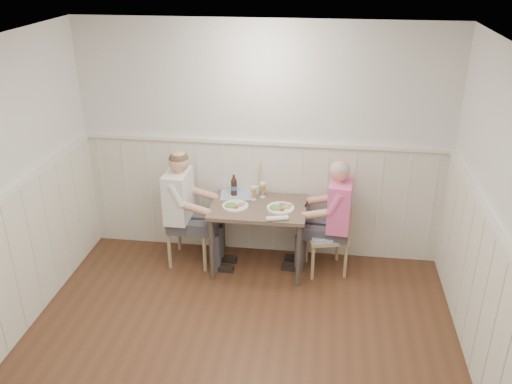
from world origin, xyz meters
TOP-DOWN VIEW (x-y plane):
  - room_shell at (0.00, 0.00)m, footprint 4.04×4.54m
  - wainscot at (0.00, 0.69)m, footprint 4.00×4.49m
  - dining_table at (0.01, 1.84)m, footprint 1.00×0.70m
  - chair_right at (0.80, 1.89)m, footprint 0.50×0.50m
  - chair_left at (-0.81, 1.88)m, footprint 0.46×0.46m
  - man_in_pink at (0.82, 1.88)m, footprint 0.63×0.44m
  - diner_cream at (-0.80, 1.81)m, footprint 0.62×0.44m
  - plate_man at (0.24, 1.79)m, footprint 0.29×0.29m
  - plate_diner at (-0.24, 1.78)m, footprint 0.28×0.28m
  - beer_glass_a at (0.03, 2.06)m, footprint 0.07×0.07m
  - beer_glass_b at (-0.06, 1.98)m, footprint 0.06×0.06m
  - beer_bottle at (-0.29, 2.06)m, footprint 0.07×0.07m
  - rolled_napkin at (0.24, 1.53)m, footprint 0.23×0.10m
  - grass_vase at (-0.04, 2.15)m, footprint 0.05×0.05m
  - gingham_mat at (-0.26, 2.07)m, footprint 0.38×0.32m

SIDE VIEW (x-z plane):
  - chair_right at x=0.80m, z-range 0.04..0.91m
  - chair_left at x=-0.81m, z-range 0.04..1.01m
  - man_in_pink at x=0.82m, z-range -0.11..1.20m
  - diner_cream at x=-0.80m, z-range -0.11..1.24m
  - dining_table at x=0.01m, z-range 0.28..1.03m
  - wainscot at x=0.00m, z-range 0.02..1.36m
  - gingham_mat at x=-0.26m, z-range 0.75..0.76m
  - plate_diner at x=-0.24m, z-range 0.74..0.81m
  - plate_man at x=0.24m, z-range 0.74..0.81m
  - rolled_napkin at x=0.24m, z-range 0.75..0.80m
  - beer_glass_b at x=-0.06m, z-range 0.78..0.93m
  - beer_bottle at x=-0.29m, z-range 0.74..0.98m
  - beer_glass_a at x=0.03m, z-range 0.78..0.95m
  - grass_vase at x=-0.04m, z-range 0.73..1.13m
  - room_shell at x=0.00m, z-range 0.22..2.82m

